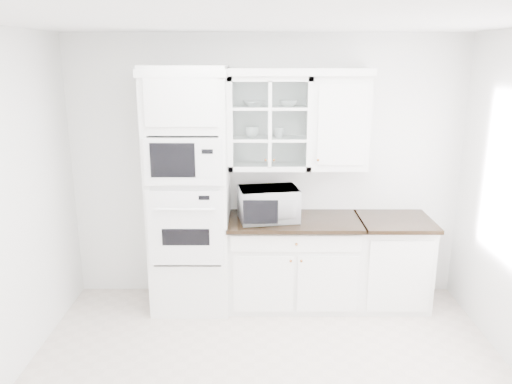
{
  "coord_description": "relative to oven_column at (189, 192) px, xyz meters",
  "views": [
    {
      "loc": [
        -0.09,
        -3.26,
        2.48
      ],
      "look_at": [
        -0.1,
        1.05,
        1.3
      ],
      "focal_mm": 35.0,
      "sensor_mm": 36.0,
      "label": 1
    }
  ],
  "objects": [
    {
      "name": "countertop_microwave",
      "position": [
        0.77,
        -0.0,
        -0.12
      ],
      "size": [
        0.63,
        0.56,
        0.33
      ],
      "primitive_type": "imported",
      "rotation": [
        0.0,
        0.0,
        3.32
      ],
      "color": "white",
      "rests_on": "base_cabinet_run"
    },
    {
      "name": "oven_column",
      "position": [
        0.0,
        0.0,
        0.0
      ],
      "size": [
        0.76,
        0.68,
        2.4
      ],
      "color": "white",
      "rests_on": "ground"
    },
    {
      "name": "bowl_a",
      "position": [
        0.63,
        0.18,
        0.84
      ],
      "size": [
        0.25,
        0.25,
        0.05
      ],
      "primitive_type": "imported",
      "rotation": [
        0.0,
        0.0,
        0.24
      ],
      "color": "white",
      "rests_on": "upper_cabinet_glass"
    },
    {
      "name": "upper_cabinet_glass",
      "position": [
        0.78,
        0.17,
        0.65
      ],
      "size": [
        0.8,
        0.33,
        0.9
      ],
      "color": "white",
      "rests_on": "room_shell"
    },
    {
      "name": "base_cabinet_run",
      "position": [
        1.03,
        0.03,
        -0.74
      ],
      "size": [
        1.32,
        0.67,
        0.92
      ],
      "color": "white",
      "rests_on": "ground"
    },
    {
      "name": "extra_base_cabinet",
      "position": [
        2.03,
        0.03,
        -0.74
      ],
      "size": [
        0.72,
        0.67,
        0.92
      ],
      "color": "white",
      "rests_on": "ground"
    },
    {
      "name": "cup_a",
      "position": [
        0.61,
        0.17,
        0.56
      ],
      "size": [
        0.14,
        0.14,
        0.11
      ],
      "primitive_type": "imported",
      "rotation": [
        0.0,
        0.0,
        -0.02
      ],
      "color": "white",
      "rests_on": "upper_cabinet_glass"
    },
    {
      "name": "bowl_b",
      "position": [
        0.96,
        0.19,
        0.84
      ],
      "size": [
        0.2,
        0.2,
        0.06
      ],
      "primitive_type": "imported",
      "rotation": [
        0.0,
        0.0,
        0.16
      ],
      "color": "white",
      "rests_on": "upper_cabinet_glass"
    },
    {
      "name": "crown_molding",
      "position": [
        0.68,
        0.14,
        1.14
      ],
      "size": [
        2.14,
        0.38,
        0.07
      ],
      "primitive_type": "cube",
      "color": "white",
      "rests_on": "room_shell"
    },
    {
      "name": "room_shell",
      "position": [
        0.75,
        -0.99,
        0.58
      ],
      "size": [
        4.0,
        3.5,
        2.7
      ],
      "color": "white",
      "rests_on": "ground"
    },
    {
      "name": "cup_b",
      "position": [
        0.87,
        0.15,
        0.56
      ],
      "size": [
        0.13,
        0.13,
        0.1
      ],
      "primitive_type": "imported",
      "rotation": [
        0.0,
        0.0,
        -0.26
      ],
      "color": "white",
      "rests_on": "upper_cabinet_glass"
    },
    {
      "name": "upper_cabinet_solid",
      "position": [
        1.46,
        0.17,
        0.65
      ],
      "size": [
        0.55,
        0.33,
        0.9
      ],
      "primitive_type": "cube",
      "color": "white",
      "rests_on": "room_shell"
    }
  ]
}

